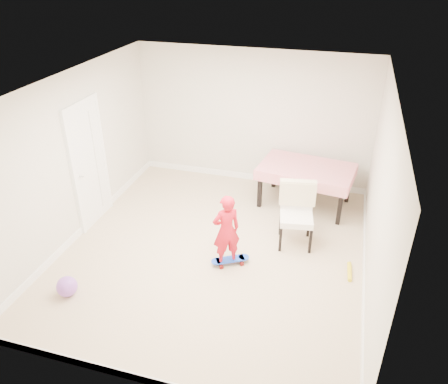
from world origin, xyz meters
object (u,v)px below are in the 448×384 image
(dining_table, at_px, (305,186))
(skateboard, at_px, (230,261))
(child, at_px, (226,232))
(balloon, at_px, (67,286))
(dining_chair, at_px, (296,216))

(dining_table, bearing_deg, skateboard, -104.02)
(child, xyz_separation_m, balloon, (-1.88, -1.23, -0.43))
(skateboard, distance_m, child, 0.53)
(dining_table, xyz_separation_m, skateboard, (-0.83, -2.06, -0.34))
(dining_chair, bearing_deg, balloon, -153.26)
(dining_table, xyz_separation_m, child, (-0.88, -2.08, 0.19))
(skateboard, height_order, child, child)
(skateboard, bearing_deg, balloon, -176.90)
(dining_chair, relative_size, balloon, 3.64)
(child, distance_m, balloon, 2.29)
(child, bearing_deg, skateboard, 167.65)
(dining_chair, height_order, skateboard, dining_chair)
(dining_table, relative_size, skateboard, 2.80)
(dining_chair, distance_m, balloon, 3.47)
(dining_table, xyz_separation_m, balloon, (-2.77, -3.31, -0.24))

